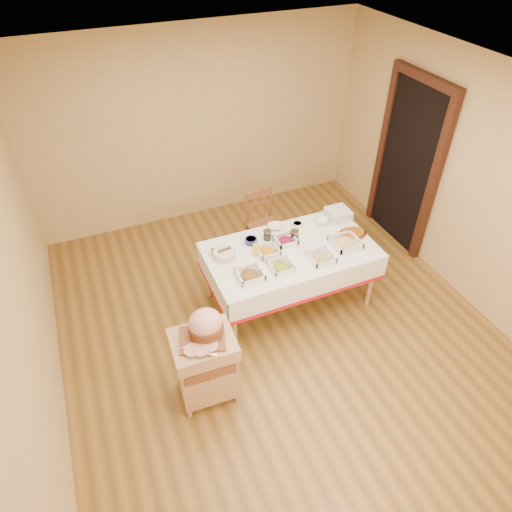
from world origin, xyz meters
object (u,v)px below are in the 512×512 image
(preserve_jar_left, at_px, (267,236))
(mustard_bottle, at_px, (256,250))
(dining_chair, at_px, (264,224))
(plate_stack, at_px, (338,214))
(dining_table, at_px, (290,261))
(butcher_cart, at_px, (205,364))
(preserve_jar_right, at_px, (295,236))
(bread_basket, at_px, (225,254))
(brass_platter, at_px, (352,234))
(ham_on_board, at_px, (205,326))

(preserve_jar_left, height_order, mustard_bottle, mustard_bottle)
(dining_chair, height_order, preserve_jar_left, dining_chair)
(dining_chair, xyz_separation_m, plate_stack, (0.68, -0.61, 0.36))
(dining_table, bearing_deg, mustard_bottle, 173.04)
(dining_chair, bearing_deg, butcher_cart, -127.50)
(preserve_jar_right, relative_size, bread_basket, 0.50)
(dining_table, xyz_separation_m, plate_stack, (0.77, 0.32, 0.22))
(bread_basket, bearing_deg, dining_chair, 44.36)
(preserve_jar_left, height_order, bread_basket, preserve_jar_left)
(dining_table, distance_m, mustard_bottle, 0.46)
(dining_table, xyz_separation_m, dining_chair, (0.10, 0.93, -0.14))
(mustard_bottle, bearing_deg, brass_platter, -4.43)
(dining_chair, distance_m, preserve_jar_left, 0.80)
(dining_table, relative_size, bread_basket, 7.56)
(dining_table, relative_size, preserve_jar_left, 15.50)
(ham_on_board, distance_m, mustard_bottle, 1.19)
(butcher_cart, height_order, brass_platter, brass_platter)
(preserve_jar_right, distance_m, plate_stack, 0.69)
(preserve_jar_left, bearing_deg, brass_platter, -18.48)
(ham_on_board, relative_size, mustard_bottle, 2.27)
(butcher_cart, height_order, dining_chair, dining_chair)
(preserve_jar_right, height_order, plate_stack, preserve_jar_right)
(plate_stack, bearing_deg, brass_platter, -94.80)
(preserve_jar_left, relative_size, mustard_bottle, 0.64)
(ham_on_board, relative_size, preserve_jar_right, 3.48)
(dining_table, height_order, bread_basket, bread_basket)
(butcher_cart, distance_m, brass_platter, 2.18)
(dining_table, bearing_deg, ham_on_board, -146.48)
(mustard_bottle, distance_m, plate_stack, 1.19)
(mustard_bottle, bearing_deg, preserve_jar_right, 10.42)
(preserve_jar_left, bearing_deg, dining_chair, 68.93)
(mustard_bottle, relative_size, bread_basket, 0.76)
(butcher_cart, height_order, mustard_bottle, mustard_bottle)
(plate_stack, bearing_deg, preserve_jar_right, -164.56)
(bread_basket, xyz_separation_m, plate_stack, (1.47, 0.17, 0.01))
(butcher_cart, relative_size, brass_platter, 2.31)
(bread_basket, xyz_separation_m, brass_platter, (1.44, -0.19, -0.03))
(butcher_cart, relative_size, preserve_jar_right, 6.49)
(butcher_cart, relative_size, bread_basket, 3.24)
(preserve_jar_right, bearing_deg, plate_stack, 15.44)
(preserve_jar_right, height_order, brass_platter, preserve_jar_right)
(preserve_jar_left, xyz_separation_m, brass_platter, (0.90, -0.30, -0.03))
(ham_on_board, xyz_separation_m, mustard_bottle, (0.83, 0.85, -0.05))
(preserve_jar_left, distance_m, mustard_bottle, 0.31)
(dining_table, distance_m, plate_stack, 0.87)
(butcher_cart, bearing_deg, dining_table, 33.68)
(brass_platter, bearing_deg, dining_chair, 123.66)
(preserve_jar_right, bearing_deg, bread_basket, 179.11)
(dining_table, distance_m, preserve_jar_right, 0.28)
(ham_on_board, distance_m, plate_stack, 2.29)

